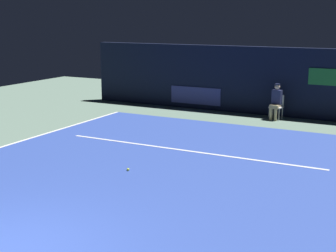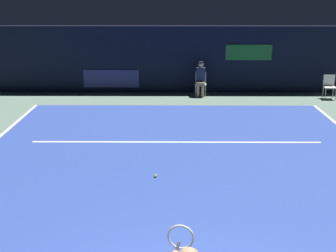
% 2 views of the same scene
% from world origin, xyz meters
% --- Properties ---
extents(ground_plane, '(29.26, 29.26, 0.00)m').
position_xyz_m(ground_plane, '(0.00, 5.09, 0.00)').
color(ground_plane, slate).
extents(court_surface, '(9.97, 12.17, 0.01)m').
position_xyz_m(court_surface, '(0.00, 5.09, 0.01)').
color(court_surface, '#2D479E').
rests_on(court_surface, ground).
extents(line_sideline_right, '(0.10, 12.17, 0.01)m').
position_xyz_m(line_sideline_right, '(-4.94, 5.09, 0.01)').
color(line_sideline_right, white).
rests_on(line_sideline_right, court_surface).
extents(line_service, '(7.78, 0.10, 0.01)m').
position_xyz_m(line_service, '(0.00, 7.22, 0.01)').
color(line_service, white).
rests_on(line_service, court_surface).
extents(back_wall, '(14.41, 0.33, 2.60)m').
position_xyz_m(back_wall, '(-0.00, 13.46, 1.30)').
color(back_wall, black).
rests_on(back_wall, ground).
extents(line_judge_on_chair, '(0.47, 0.55, 1.32)m').
position_xyz_m(line_judge_on_chair, '(0.99, 12.71, 0.69)').
color(line_judge_on_chair, white).
rests_on(line_judge_on_chair, ground).
extents(tennis_ball, '(0.07, 0.07, 0.07)m').
position_xyz_m(tennis_ball, '(-0.48, 4.88, 0.05)').
color(tennis_ball, '#CCE033').
rests_on(tennis_ball, court_surface).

